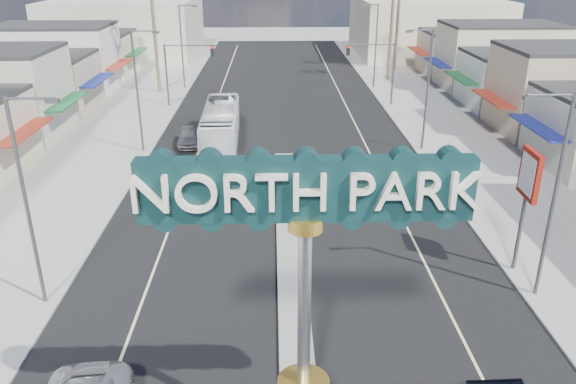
{
  "coord_description": "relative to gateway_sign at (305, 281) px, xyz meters",
  "views": [
    {
      "loc": [
        -0.79,
        -10.55,
        13.74
      ],
      "look_at": [
        -0.16,
        11.91,
        4.25
      ],
      "focal_mm": 35.0,
      "sensor_mm": 36.0,
      "label": 1
    }
  ],
  "objects": [
    {
      "name": "ground",
      "position": [
        0.0,
        28.02,
        -5.93
      ],
      "size": [
        160.0,
        160.0,
        0.0
      ],
      "primitive_type": "plane",
      "color": "gray",
      "rests_on": "ground"
    },
    {
      "name": "road",
      "position": [
        0.0,
        28.02,
        -5.92
      ],
      "size": [
        20.0,
        120.0,
        0.01
      ],
      "primitive_type": "cube",
      "color": "black",
      "rests_on": "ground"
    },
    {
      "name": "median_island",
      "position": [
        0.0,
        12.02,
        -5.85
      ],
      "size": [
        1.3,
        30.0,
        0.16
      ],
      "primitive_type": "cube",
      "color": "gray",
      "rests_on": "ground"
    },
    {
      "name": "sidewalk_left",
      "position": [
        -14.0,
        28.02,
        -5.87
      ],
      "size": [
        8.0,
        120.0,
        0.12
      ],
      "primitive_type": "cube",
      "color": "gray",
      "rests_on": "ground"
    },
    {
      "name": "sidewalk_right",
      "position": [
        14.0,
        28.02,
        -5.87
      ],
      "size": [
        8.0,
        120.0,
        0.12
      ],
      "primitive_type": "cube",
      "color": "gray",
      "rests_on": "ground"
    },
    {
      "name": "storefront_row_left",
      "position": [
        -24.0,
        41.02,
        -2.93
      ],
      "size": [
        12.0,
        42.0,
        6.0
      ],
      "primitive_type": "cube",
      "color": "beige",
      "rests_on": "ground"
    },
    {
      "name": "storefront_row_right",
      "position": [
        24.0,
        41.02,
        -2.93
      ],
      "size": [
        12.0,
        42.0,
        6.0
      ],
      "primitive_type": "cube",
      "color": "#B7B29E",
      "rests_on": "ground"
    },
    {
      "name": "backdrop_far_left",
      "position": [
        -22.0,
        73.02,
        -1.93
      ],
      "size": [
        20.0,
        20.0,
        8.0
      ],
      "primitive_type": "cube",
      "color": "#B7B29E",
      "rests_on": "ground"
    },
    {
      "name": "backdrop_far_right",
      "position": [
        22.0,
        73.02,
        -1.93
      ],
      "size": [
        20.0,
        20.0,
        8.0
      ],
      "primitive_type": "cube",
      "color": "beige",
      "rests_on": "ground"
    },
    {
      "name": "gateway_sign",
      "position": [
        0.0,
        0.0,
        0.0
      ],
      "size": [
        8.2,
        1.5,
        9.15
      ],
      "color": "#B7310E",
      "rests_on": "median_island"
    },
    {
      "name": "traffic_signal_left",
      "position": [
        -9.18,
        42.02,
        -1.65
      ],
      "size": [
        5.09,
        0.45,
        6.0
      ],
      "color": "#47474C",
      "rests_on": "ground"
    },
    {
      "name": "traffic_signal_right",
      "position": [
        9.18,
        42.02,
        -1.65
      ],
      "size": [
        5.09,
        0.45,
        6.0
      ],
      "color": "#47474C",
      "rests_on": "ground"
    },
    {
      "name": "streetlight_l_near",
      "position": [
        -10.43,
        8.02,
        -0.86
      ],
      "size": [
        2.03,
        0.22,
        9.0
      ],
      "color": "#47474C",
      "rests_on": "ground"
    },
    {
      "name": "streetlight_l_mid",
      "position": [
        -10.43,
        28.02,
        -0.86
      ],
      "size": [
        2.03,
        0.22,
        9.0
      ],
      "color": "#47474C",
      "rests_on": "ground"
    },
    {
      "name": "streetlight_l_far",
      "position": [
        -10.43,
        50.02,
        -0.86
      ],
      "size": [
        2.03,
        0.22,
        9.0
      ],
      "color": "#47474C",
      "rests_on": "ground"
    },
    {
      "name": "streetlight_r_near",
      "position": [
        10.43,
        8.02,
        -0.86
      ],
      "size": [
        2.03,
        0.22,
        9.0
      ],
      "color": "#47474C",
      "rests_on": "ground"
    },
    {
      "name": "streetlight_r_mid",
      "position": [
        10.43,
        28.02,
        -0.86
      ],
      "size": [
        2.03,
        0.22,
        9.0
      ],
      "color": "#47474C",
      "rests_on": "ground"
    },
    {
      "name": "streetlight_r_far",
      "position": [
        10.43,
        50.02,
        -0.86
      ],
      "size": [
        2.03,
        0.22,
        9.0
      ],
      "color": "#47474C",
      "rests_on": "ground"
    },
    {
      "name": "car_parked_left",
      "position": [
        -7.4,
        29.74,
        -5.23
      ],
      "size": [
        2.0,
        4.23,
        1.4
      ],
      "primitive_type": "imported",
      "rotation": [
        0.0,
        0.0,
        0.09
      ],
      "color": "slate",
      "rests_on": "ground"
    },
    {
      "name": "city_bus",
      "position": [
        -4.86,
        30.0,
        -4.37
      ],
      "size": [
        2.92,
        11.23,
        3.11
      ],
      "primitive_type": "imported",
      "rotation": [
        0.0,
        0.0,
        0.03
      ],
      "color": "white",
      "rests_on": "ground"
    },
    {
      "name": "bank_pylon_sign",
      "position": [
        10.49,
        10.18,
        -1.4
      ],
      "size": [
        0.31,
        1.83,
        5.83
      ],
      "rotation": [
        0.0,
        0.0,
        -0.03
      ],
      "color": "#47474C",
      "rests_on": "sidewalk_right"
    }
  ]
}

